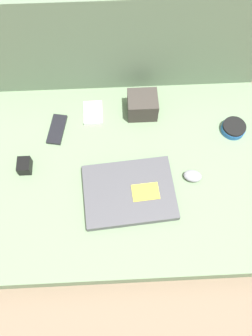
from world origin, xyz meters
TOP-DOWN VIEW (x-y plane):
  - ground_plane at (0.00, 0.00)m, footprint 8.00×8.00m
  - couch_seat at (0.00, 0.00)m, footprint 1.06×0.74m
  - couch_backrest at (0.00, 0.47)m, footprint 1.06×0.20m
  - laptop at (0.01, -0.09)m, footprint 0.32×0.25m
  - computer_mouse at (0.23, -0.04)m, footprint 0.07×0.06m
  - speaker_puck at (0.41, 0.15)m, footprint 0.09×0.09m
  - phone_silver at (-0.12, 0.25)m, footprint 0.07×0.10m
  - phone_black at (-0.25, 0.18)m, footprint 0.08×0.13m
  - camera_pouch at (0.07, 0.25)m, footprint 0.11×0.10m
  - charger_brick at (-0.36, 0.02)m, footprint 0.04×0.06m

SIDE VIEW (x-z plane):
  - ground_plane at x=0.00m, z-range 0.00..0.00m
  - couch_seat at x=0.00m, z-range 0.00..0.10m
  - phone_silver at x=-0.12m, z-range 0.10..0.11m
  - phone_black at x=-0.25m, z-range 0.10..0.11m
  - computer_mouse at x=0.23m, z-range 0.10..0.13m
  - laptop at x=0.01m, z-range 0.10..0.13m
  - speaker_puck at x=0.41m, z-range 0.10..0.13m
  - charger_brick at x=-0.36m, z-range 0.10..0.15m
  - camera_pouch at x=0.07m, z-range 0.10..0.19m
  - couch_backrest at x=0.00m, z-range 0.00..0.50m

